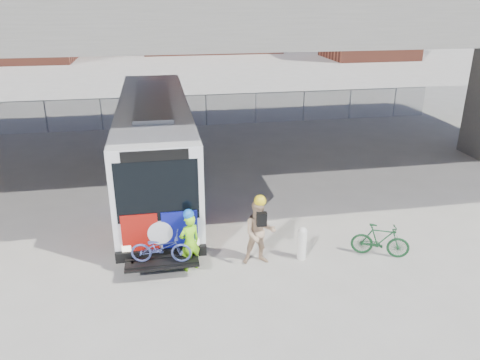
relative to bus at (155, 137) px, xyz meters
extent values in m
plane|color=#9E9991|center=(2.00, -2.74, -2.11)|extent=(160.00, 160.00, 0.00)
cube|color=silver|center=(0.00, -0.03, -0.16)|extent=(2.55, 12.00, 3.20)
cube|color=black|center=(0.00, 0.47, 0.48)|extent=(2.61, 11.00, 1.28)
cube|color=black|center=(0.00, -5.98, 0.22)|extent=(2.24, 0.12, 1.76)
cube|color=black|center=(0.00, -5.98, 1.25)|extent=(1.78, 0.12, 0.30)
cube|color=black|center=(0.00, -6.08, -1.66)|extent=(2.55, 0.20, 0.30)
cube|color=#99120B|center=(-0.55, -6.05, -1.01)|extent=(1.00, 0.08, 1.20)
cube|color=navy|center=(0.55, -6.05, -1.01)|extent=(1.00, 0.08, 1.20)
cylinder|color=silver|center=(0.00, -6.07, -1.01)|extent=(0.70, 0.06, 0.70)
cube|color=gray|center=(0.00, -0.03, 1.51)|extent=(1.28, 7.20, 0.14)
cube|color=black|center=(0.00, -6.58, -1.66)|extent=(2.00, 0.70, 0.06)
cylinder|color=black|center=(-1.16, -4.43, -1.61)|extent=(0.30, 1.00, 1.00)
cylinder|color=black|center=(1.15, -4.43, -1.61)|extent=(0.30, 1.00, 1.00)
cylinder|color=black|center=(-1.16, 4.17, -1.61)|extent=(0.30, 1.00, 1.00)
cylinder|color=black|center=(1.15, 4.17, -1.61)|extent=(0.30, 1.00, 1.00)
cube|color=#99120B|center=(-1.31, -3.83, -0.81)|extent=(0.06, 2.60, 1.70)
cube|color=navy|center=(-1.31, -2.23, -0.81)|extent=(0.06, 1.40, 1.70)
cube|color=#99120B|center=(1.30, -3.83, -0.81)|extent=(0.06, 2.60, 1.70)
cube|color=navy|center=(1.30, -2.23, -0.81)|extent=(0.06, 1.40, 1.70)
imported|color=#455399|center=(0.00, -6.58, -1.20)|extent=(1.72, 0.85, 0.87)
cube|color=#605E59|center=(2.00, 1.26, 4.64)|extent=(40.00, 16.00, 1.50)
cylinder|color=gray|center=(-6.00, 9.26, -1.21)|extent=(0.06, 0.06, 1.80)
cylinder|color=gray|center=(-2.00, 9.26, -1.21)|extent=(0.06, 0.06, 1.80)
cylinder|color=gray|center=(2.00, 9.26, -1.21)|extent=(0.06, 0.06, 1.80)
cylinder|color=gray|center=(6.00, 9.26, -1.21)|extent=(0.06, 0.06, 1.80)
cylinder|color=gray|center=(10.00, 9.26, -1.21)|extent=(0.06, 0.06, 1.80)
cylinder|color=gray|center=(14.00, 9.26, -1.21)|extent=(0.06, 0.06, 1.80)
plane|color=gray|center=(2.00, 9.26, -1.21)|extent=(30.00, 0.00, 30.00)
cube|color=gray|center=(2.00, 9.26, -0.29)|extent=(30.00, 0.05, 0.04)
cube|color=brown|center=(-16.00, 42.26, 2.89)|extent=(14.00, 10.00, 10.00)
cube|color=brown|center=(8.00, 49.26, 3.89)|extent=(18.00, 12.00, 12.00)
cube|color=brown|center=(26.00, 37.26, 1.89)|extent=(10.00, 8.00, 8.00)
cylinder|color=silver|center=(4.07, -6.33, -1.66)|extent=(0.27, 0.27, 0.89)
sphere|color=silver|center=(4.07, -6.33, -1.22)|extent=(0.27, 0.27, 0.27)
imported|color=#93FF1A|center=(0.79, -6.33, -1.25)|extent=(0.74, 0.63, 1.71)
sphere|color=blue|center=(0.79, -6.33, -0.38)|extent=(0.30, 0.30, 0.30)
imported|color=tan|center=(2.79, -6.33, -1.13)|extent=(0.99, 0.79, 1.95)
sphere|color=yellow|center=(2.79, -6.33, -0.14)|extent=(0.34, 0.34, 0.34)
cube|color=black|center=(2.79, -6.53, -0.61)|extent=(0.29, 0.18, 0.40)
imported|color=#154221|center=(6.40, -6.58, -1.60)|extent=(1.74, 1.13, 1.02)
camera|label=1|loc=(0.14, -17.84, 5.18)|focal=35.00mm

